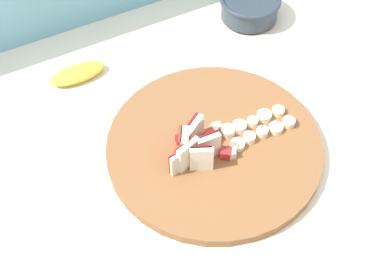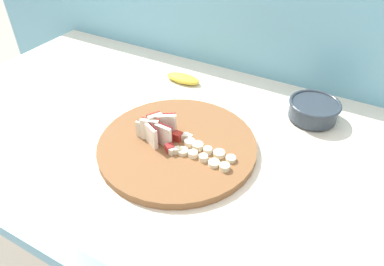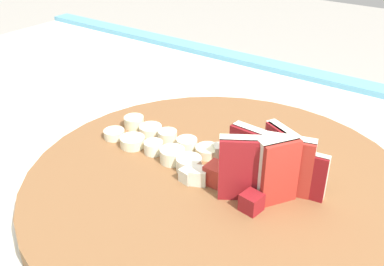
{
  "view_description": "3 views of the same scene",
  "coord_description": "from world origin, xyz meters",
  "px_view_note": "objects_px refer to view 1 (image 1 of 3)",
  "views": [
    {
      "loc": [
        -0.26,
        -0.52,
        1.67
      ],
      "look_at": [
        0.01,
        -0.02,
        0.96
      ],
      "focal_mm": 46.49,
      "sensor_mm": 36.0,
      "label": 1
    },
    {
      "loc": [
        0.42,
        -0.63,
        1.5
      ],
      "look_at": [
        0.09,
        -0.04,
        0.97
      ],
      "focal_mm": 32.92,
      "sensor_mm": 36.0,
      "label": 2
    },
    {
      "loc": [
        -0.16,
        0.3,
        1.19
      ],
      "look_at": [
        0.08,
        -0.02,
        0.97
      ],
      "focal_mm": 41.72,
      "sensor_mm": 36.0,
      "label": 3
    }
  ],
  "objects_px": {
    "cutting_board": "(214,146)",
    "ceramic_bowl": "(250,6)",
    "banana_slice_rows": "(256,127)",
    "banana_peel": "(77,73)",
    "apple_dice_pile": "(213,143)",
    "apple_wedge_fan": "(192,146)"
  },
  "relations": [
    {
      "from": "banana_slice_rows",
      "to": "banana_peel",
      "type": "distance_m",
      "value": 0.4
    },
    {
      "from": "apple_dice_pile",
      "to": "ceramic_bowl",
      "type": "relative_size",
      "value": 0.66
    },
    {
      "from": "cutting_board",
      "to": "ceramic_bowl",
      "type": "relative_size",
      "value": 2.82
    },
    {
      "from": "apple_wedge_fan",
      "to": "ceramic_bowl",
      "type": "bearing_deg",
      "value": 43.87
    },
    {
      "from": "banana_slice_rows",
      "to": "banana_peel",
      "type": "relative_size",
      "value": 1.16
    },
    {
      "from": "banana_slice_rows",
      "to": "banana_peel",
      "type": "bearing_deg",
      "value": 127.95
    },
    {
      "from": "banana_slice_rows",
      "to": "banana_peel",
      "type": "height_order",
      "value": "banana_slice_rows"
    },
    {
      "from": "apple_wedge_fan",
      "to": "apple_dice_pile",
      "type": "bearing_deg",
      "value": 2.42
    },
    {
      "from": "apple_dice_pile",
      "to": "banana_peel",
      "type": "bearing_deg",
      "value": 116.14
    },
    {
      "from": "apple_dice_pile",
      "to": "banana_slice_rows",
      "type": "height_order",
      "value": "apple_dice_pile"
    },
    {
      "from": "banana_slice_rows",
      "to": "ceramic_bowl",
      "type": "bearing_deg",
      "value": 59.28
    },
    {
      "from": "ceramic_bowl",
      "to": "apple_dice_pile",
      "type": "bearing_deg",
      "value": -132.11
    },
    {
      "from": "cutting_board",
      "to": "apple_dice_pile",
      "type": "bearing_deg",
      "value": -141.35
    },
    {
      "from": "apple_dice_pile",
      "to": "banana_slice_rows",
      "type": "relative_size",
      "value": 0.68
    },
    {
      "from": "apple_dice_pile",
      "to": "banana_slice_rows",
      "type": "bearing_deg",
      "value": -2.39
    },
    {
      "from": "apple_wedge_fan",
      "to": "banana_slice_rows",
      "type": "xyz_separation_m",
      "value": [
        0.14,
        -0.0,
        -0.02
      ]
    },
    {
      "from": "apple_wedge_fan",
      "to": "cutting_board",
      "type": "bearing_deg",
      "value": 8.81
    },
    {
      "from": "apple_wedge_fan",
      "to": "banana_peel",
      "type": "relative_size",
      "value": 0.84
    },
    {
      "from": "cutting_board",
      "to": "banana_slice_rows",
      "type": "bearing_deg",
      "value": -6.7
    },
    {
      "from": "cutting_board",
      "to": "banana_slice_rows",
      "type": "relative_size",
      "value": 2.9
    },
    {
      "from": "banana_slice_rows",
      "to": "ceramic_bowl",
      "type": "relative_size",
      "value": 0.97
    },
    {
      "from": "ceramic_bowl",
      "to": "banana_peel",
      "type": "relative_size",
      "value": 1.19
    }
  ]
}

